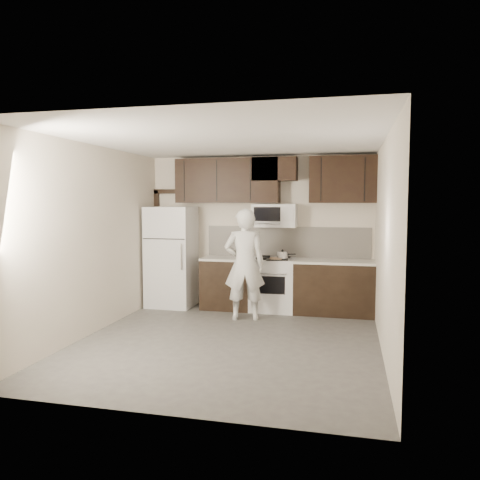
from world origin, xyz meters
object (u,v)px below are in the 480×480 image
(microwave, at_px, (275,216))
(person, at_px, (245,264))
(refrigerator, at_px, (172,257))
(stove, at_px, (273,284))

(microwave, bearing_deg, person, -112.72)
(refrigerator, xyz_separation_m, person, (1.50, -0.67, -0.01))
(microwave, xyz_separation_m, refrigerator, (-1.85, -0.17, -0.75))
(stove, xyz_separation_m, person, (-0.35, -0.71, 0.43))
(stove, bearing_deg, person, -116.02)
(stove, distance_m, person, 0.90)
(stove, xyz_separation_m, microwave, (-0.00, 0.12, 1.19))
(stove, bearing_deg, refrigerator, -178.49)
(person, bearing_deg, refrigerator, -35.96)
(microwave, bearing_deg, stove, -89.90)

